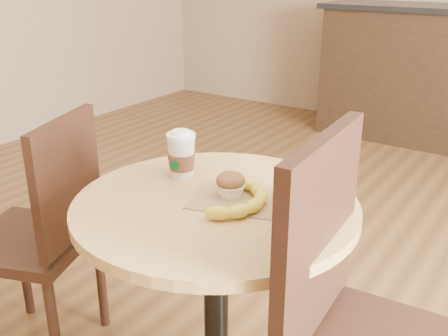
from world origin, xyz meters
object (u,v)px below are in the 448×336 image
chair_left (43,231)px  banana (242,200)px  cafe_table (216,266)px  muffin (231,185)px  coffee_cup (181,156)px

chair_left → banana: bearing=75.3°
cafe_table → muffin: (0.02, 0.04, 0.24)m
cafe_table → coffee_cup: size_ratio=5.38×
muffin → banana: muffin is taller
banana → muffin: bearing=142.7°
banana → coffee_cup: bearing=156.9°
muffin → banana: size_ratio=0.31×
coffee_cup → muffin: size_ratio=1.77×
cafe_table → coffee_cup: (-0.18, 0.08, 0.26)m
coffee_cup → cafe_table: bearing=-34.4°
chair_left → coffee_cup: size_ratio=6.35×
chair_left → coffee_cup: chair_left is taller
cafe_table → chair_left: 0.67m
chair_left → coffee_cup: 0.60m
coffee_cup → banana: size_ratio=0.55×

